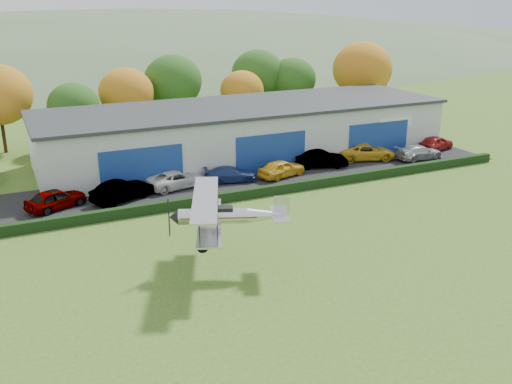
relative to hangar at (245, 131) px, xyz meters
name	(u,v)px	position (x,y,z in m)	size (l,w,h in m)	color
ground	(366,286)	(-5.00, -27.98, -2.66)	(300.00, 300.00, 0.00)	#3E5D1D
apron	(256,177)	(-2.00, -6.98, -2.63)	(48.00, 9.00, 0.05)	black
hedge	(280,189)	(-2.00, -11.78, -2.26)	(46.00, 0.60, 0.80)	black
hangar	(245,131)	(0.00, 0.00, 0.00)	(40.60, 12.60, 5.30)	#B2B7BC
tree_belt	(167,87)	(-4.15, 12.64, 2.95)	(75.70, 13.22, 10.12)	#3D2614
distant_hills	(47,108)	(-9.38, 112.02, -15.70)	(430.00, 196.00, 56.00)	#4C6642
car_0	(56,199)	(-19.19, -7.83, -1.82)	(1.86, 4.62, 1.57)	gray
car_1	(122,191)	(-14.21, -8.20, -1.77)	(1.77, 5.09, 1.68)	gray
car_2	(177,179)	(-9.27, -6.84, -1.89)	(2.39, 5.18, 1.44)	silver
car_3	(231,174)	(-4.56, -7.23, -1.94)	(1.86, 4.58, 1.33)	navy
car_4	(281,168)	(0.13, -7.85, -1.82)	(1.85, 4.60, 1.57)	gold
car_5	(321,159)	(4.88, -6.77, -1.78)	(1.74, 5.00, 1.65)	gray
car_6	(366,152)	(10.40, -6.34, -1.81)	(2.64, 5.72, 1.59)	gold
car_7	(419,152)	(15.21, -8.49, -1.89)	(2.01, 4.95, 1.44)	silver
car_8	(436,143)	(19.20, -6.42, -1.82)	(1.86, 4.63, 1.58)	maroon
biplane	(224,214)	(-11.26, -22.41, 0.74)	(7.08, 7.95, 3.02)	silver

